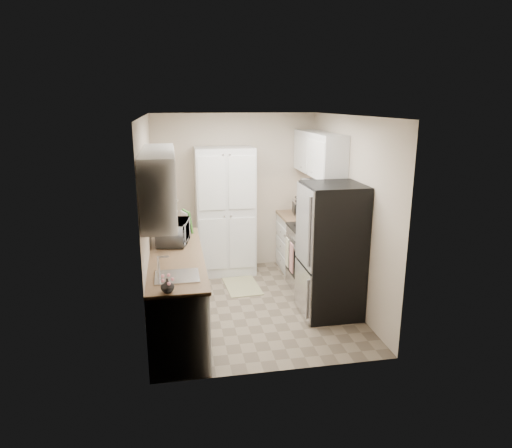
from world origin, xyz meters
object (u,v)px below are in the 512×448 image
refrigerator (331,251)px  wine_bottle (163,227)px  pantry_cabinet (225,212)px  toaster_oven (303,208)px  microwave (173,232)px  electric_range (314,258)px

refrigerator → wine_bottle: (-2.08, 0.75, 0.21)m
refrigerator → pantry_cabinet: bearing=123.5°
toaster_oven → wine_bottle: bearing=-151.9°
microwave → toaster_oven: 2.34m
electric_range → toaster_oven: size_ratio=2.85×
toaster_oven → refrigerator: bearing=-86.2°
refrigerator → wine_bottle: 2.22m
pantry_cabinet → microwave: (-0.81, -1.28, 0.07)m
electric_range → microwave: (-1.99, -0.36, 0.59)m
refrigerator → microwave: (-1.95, 0.44, 0.22)m
refrigerator → toaster_oven: size_ratio=4.29×
wine_bottle → pantry_cabinet: bearing=46.0°
electric_range → refrigerator: size_ratio=0.66×
pantry_cabinet → electric_range: size_ratio=1.77×
pantry_cabinet → electric_range: bearing=-38.2°
microwave → toaster_oven: (2.04, 1.14, -0.03)m
microwave → wine_bottle: microwave is taller
pantry_cabinet → microwave: bearing=-122.3°
pantry_cabinet → electric_range: pantry_cabinet is taller
electric_range → refrigerator: bearing=-92.5°
wine_bottle → toaster_oven: (2.17, 0.83, -0.03)m
microwave → refrigerator: bearing=-92.7°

